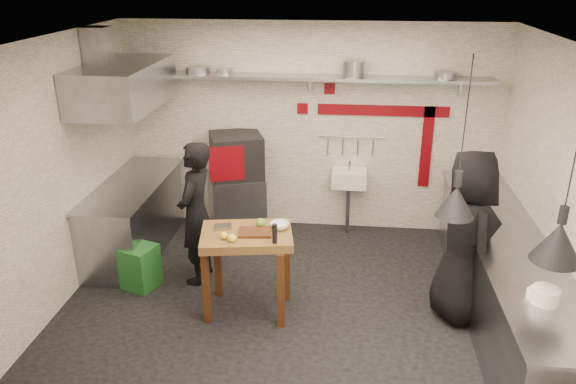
# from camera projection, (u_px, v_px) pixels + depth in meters

# --- Properties ---
(floor) EXTENTS (5.00, 5.00, 0.00)m
(floor) POSITION_uv_depth(u_px,v_px,m) (294.00, 305.00, 6.11)
(floor) COLOR black
(floor) RESTS_ON ground
(ceiling) EXTENTS (5.00, 5.00, 0.00)m
(ceiling) POSITION_uv_depth(u_px,v_px,m) (295.00, 41.00, 5.06)
(ceiling) COLOR silver
(ceiling) RESTS_ON floor
(wall_back) EXTENTS (5.00, 0.04, 2.80)m
(wall_back) POSITION_uv_depth(u_px,v_px,m) (310.00, 129.00, 7.52)
(wall_back) COLOR white
(wall_back) RESTS_ON floor
(wall_front) EXTENTS (5.00, 0.04, 2.80)m
(wall_front) POSITION_uv_depth(u_px,v_px,m) (263.00, 302.00, 3.65)
(wall_front) COLOR white
(wall_front) RESTS_ON floor
(wall_left) EXTENTS (0.04, 4.20, 2.80)m
(wall_left) POSITION_uv_depth(u_px,v_px,m) (56.00, 176.00, 5.84)
(wall_left) COLOR white
(wall_left) RESTS_ON floor
(wall_right) EXTENTS (0.04, 4.20, 2.80)m
(wall_right) POSITION_uv_depth(u_px,v_px,m) (556.00, 196.00, 5.33)
(wall_right) COLOR white
(wall_right) RESTS_ON floor
(red_band_horiz) EXTENTS (1.70, 0.02, 0.14)m
(red_band_horiz) POSITION_uv_depth(u_px,v_px,m) (383.00, 111.00, 7.30)
(red_band_horiz) COLOR maroon
(red_band_horiz) RESTS_ON wall_back
(red_band_vert) EXTENTS (0.14, 0.02, 1.10)m
(red_band_vert) POSITION_uv_depth(u_px,v_px,m) (426.00, 147.00, 7.42)
(red_band_vert) COLOR maroon
(red_band_vert) RESTS_ON wall_back
(red_tile_a) EXTENTS (0.14, 0.02, 0.14)m
(red_tile_a) POSITION_uv_depth(u_px,v_px,m) (330.00, 89.00, 7.27)
(red_tile_a) COLOR maroon
(red_tile_a) RESTS_ON wall_back
(red_tile_b) EXTENTS (0.14, 0.02, 0.14)m
(red_tile_b) POSITION_uv_depth(u_px,v_px,m) (303.00, 109.00, 7.41)
(red_tile_b) COLOR maroon
(red_tile_b) RESTS_ON wall_back
(back_shelf) EXTENTS (4.60, 0.34, 0.04)m
(back_shelf) POSITION_uv_depth(u_px,v_px,m) (310.00, 78.00, 7.08)
(back_shelf) COLOR gray
(back_shelf) RESTS_ON wall_back
(shelf_bracket_left) EXTENTS (0.04, 0.06, 0.24)m
(shelf_bracket_left) POSITION_uv_depth(u_px,v_px,m) (168.00, 80.00, 7.45)
(shelf_bracket_left) COLOR gray
(shelf_bracket_left) RESTS_ON wall_back
(shelf_bracket_mid) EXTENTS (0.04, 0.06, 0.24)m
(shelf_bracket_mid) POSITION_uv_depth(u_px,v_px,m) (310.00, 83.00, 7.26)
(shelf_bracket_mid) COLOR gray
(shelf_bracket_mid) RESTS_ON wall_back
(shelf_bracket_right) EXTENTS (0.04, 0.06, 0.24)m
(shelf_bracket_right) POSITION_uv_depth(u_px,v_px,m) (461.00, 86.00, 7.07)
(shelf_bracket_right) COLOR gray
(shelf_bracket_right) RESTS_ON wall_back
(pan_far_left) EXTENTS (0.40, 0.40, 0.09)m
(pan_far_left) POSITION_uv_depth(u_px,v_px,m) (198.00, 70.00, 7.20)
(pan_far_left) COLOR gray
(pan_far_left) RESTS_ON back_shelf
(pan_mid_left) EXTENTS (0.23, 0.23, 0.07)m
(pan_mid_left) POSITION_uv_depth(u_px,v_px,m) (224.00, 71.00, 7.17)
(pan_mid_left) COLOR gray
(pan_mid_left) RESTS_ON back_shelf
(stock_pot) EXTENTS (0.34, 0.34, 0.20)m
(stock_pot) POSITION_uv_depth(u_px,v_px,m) (353.00, 69.00, 6.98)
(stock_pot) COLOR gray
(stock_pot) RESTS_ON back_shelf
(pan_right) EXTENTS (0.34, 0.34, 0.08)m
(pan_right) POSITION_uv_depth(u_px,v_px,m) (445.00, 75.00, 6.89)
(pan_right) COLOR gray
(pan_right) RESTS_ON back_shelf
(oven_stand) EXTENTS (0.88, 0.84, 0.80)m
(oven_stand) POSITION_uv_depth(u_px,v_px,m) (237.00, 203.00, 7.71)
(oven_stand) COLOR gray
(oven_stand) RESTS_ON floor
(combi_oven) EXTENTS (0.82, 0.79, 0.58)m
(combi_oven) POSITION_uv_depth(u_px,v_px,m) (237.00, 156.00, 7.45)
(combi_oven) COLOR black
(combi_oven) RESTS_ON oven_stand
(oven_door) EXTENTS (0.43, 0.18, 0.46)m
(oven_door) POSITION_uv_depth(u_px,v_px,m) (227.00, 164.00, 7.15)
(oven_door) COLOR maroon
(oven_door) RESTS_ON combi_oven
(oven_glass) EXTENTS (0.31, 0.12, 0.34)m
(oven_glass) POSITION_uv_depth(u_px,v_px,m) (232.00, 163.00, 7.16)
(oven_glass) COLOR black
(oven_glass) RESTS_ON oven_door
(hand_sink) EXTENTS (0.46, 0.34, 0.22)m
(hand_sink) POSITION_uv_depth(u_px,v_px,m) (349.00, 178.00, 7.53)
(hand_sink) COLOR white
(hand_sink) RESTS_ON wall_back
(sink_tap) EXTENTS (0.03, 0.03, 0.14)m
(sink_tap) POSITION_uv_depth(u_px,v_px,m) (350.00, 166.00, 7.46)
(sink_tap) COLOR gray
(sink_tap) RESTS_ON hand_sink
(sink_drain) EXTENTS (0.06, 0.06, 0.66)m
(sink_drain) POSITION_uv_depth(u_px,v_px,m) (348.00, 209.00, 7.66)
(sink_drain) COLOR gray
(sink_drain) RESTS_ON floor
(utensil_rail) EXTENTS (0.90, 0.02, 0.02)m
(utensil_rail) POSITION_uv_depth(u_px,v_px,m) (351.00, 137.00, 7.46)
(utensil_rail) COLOR gray
(utensil_rail) RESTS_ON wall_back
(counter_right) EXTENTS (0.70, 3.80, 0.90)m
(counter_right) POSITION_uv_depth(u_px,v_px,m) (504.00, 280.00, 5.72)
(counter_right) COLOR gray
(counter_right) RESTS_ON floor
(counter_right_top) EXTENTS (0.76, 3.90, 0.03)m
(counter_right_top) POSITION_uv_depth(u_px,v_px,m) (510.00, 240.00, 5.55)
(counter_right_top) COLOR gray
(counter_right_top) RESTS_ON counter_right
(plate_stack) EXTENTS (0.25, 0.25, 0.13)m
(plate_stack) POSITION_uv_depth(u_px,v_px,m) (545.00, 296.00, 4.46)
(plate_stack) COLOR white
(plate_stack) RESTS_ON counter_right_top
(small_bowl_right) EXTENTS (0.25, 0.25, 0.05)m
(small_bowl_right) POSITION_uv_depth(u_px,v_px,m) (539.00, 294.00, 4.55)
(small_bowl_right) COLOR white
(small_bowl_right) RESTS_ON counter_right_top
(counter_left) EXTENTS (0.70, 1.90, 0.90)m
(counter_left) POSITION_uv_depth(u_px,v_px,m) (134.00, 218.00, 7.12)
(counter_left) COLOR gray
(counter_left) RESTS_ON floor
(counter_left_top) EXTENTS (0.76, 2.00, 0.03)m
(counter_left_top) POSITION_uv_depth(u_px,v_px,m) (130.00, 184.00, 6.95)
(counter_left_top) COLOR gray
(counter_left_top) RESTS_ON counter_left
(extractor_hood) EXTENTS (0.78, 1.60, 0.50)m
(extractor_hood) POSITION_uv_depth(u_px,v_px,m) (123.00, 85.00, 6.48)
(extractor_hood) COLOR gray
(extractor_hood) RESTS_ON ceiling
(hood_duct) EXTENTS (0.28, 0.28, 0.50)m
(hood_duct) POSITION_uv_depth(u_px,v_px,m) (98.00, 49.00, 6.36)
(hood_duct) COLOR gray
(hood_duct) RESTS_ON ceiling
(green_bin) EXTENTS (0.45, 0.45, 0.50)m
(green_bin) POSITION_uv_depth(u_px,v_px,m) (140.00, 267.00, 6.39)
(green_bin) COLOR #1E5D24
(green_bin) RESTS_ON floor
(prep_table) EXTENTS (1.01, 0.78, 0.92)m
(prep_table) POSITION_uv_depth(u_px,v_px,m) (248.00, 272.00, 5.87)
(prep_table) COLOR brown
(prep_table) RESTS_ON floor
(cutting_board) EXTENTS (0.36, 0.27, 0.02)m
(cutting_board) POSITION_uv_depth(u_px,v_px,m) (255.00, 232.00, 5.66)
(cutting_board) COLOR #4B2612
(cutting_board) RESTS_ON prep_table
(pepper_mill) EXTENTS (0.06, 0.06, 0.20)m
(pepper_mill) POSITION_uv_depth(u_px,v_px,m) (275.00, 234.00, 5.44)
(pepper_mill) COLOR black
(pepper_mill) RESTS_ON prep_table
(lemon_a) EXTENTS (0.09, 0.09, 0.07)m
(lemon_a) POSITION_uv_depth(u_px,v_px,m) (224.00, 236.00, 5.53)
(lemon_a) COLOR yellow
(lemon_a) RESTS_ON prep_table
(lemon_b) EXTENTS (0.09, 0.09, 0.08)m
(lemon_b) POSITION_uv_depth(u_px,v_px,m) (232.00, 238.00, 5.49)
(lemon_b) COLOR yellow
(lemon_b) RESTS_ON prep_table
(veg_ball) EXTENTS (0.12, 0.12, 0.10)m
(veg_ball) POSITION_uv_depth(u_px,v_px,m) (260.00, 223.00, 5.78)
(veg_ball) COLOR olive
(veg_ball) RESTS_ON prep_table
(steel_tray) EXTENTS (0.20, 0.16, 0.03)m
(steel_tray) POSITION_uv_depth(u_px,v_px,m) (223.00, 227.00, 5.78)
(steel_tray) COLOR gray
(steel_tray) RESTS_ON prep_table
(bowl) EXTENTS (0.24, 0.24, 0.06)m
(bowl) POSITION_uv_depth(u_px,v_px,m) (280.00, 226.00, 5.76)
(bowl) COLOR white
(bowl) RESTS_ON prep_table
(heat_lamp_near) EXTENTS (0.33, 0.33, 1.38)m
(heat_lamp_near) POSITION_uv_depth(u_px,v_px,m) (463.00, 139.00, 4.61)
(heat_lamp_near) COLOR black
(heat_lamp_near) RESTS_ON ceiling
(heat_lamp_far) EXTENTS (0.49, 0.49, 1.50)m
(heat_lamp_far) POSITION_uv_depth(u_px,v_px,m) (573.00, 170.00, 4.09)
(heat_lamp_far) COLOR black
(heat_lamp_far) RESTS_ON ceiling
(chef_left) EXTENTS (0.48, 0.66, 1.67)m
(chef_left) POSITION_uv_depth(u_px,v_px,m) (196.00, 213.00, 6.33)
(chef_left) COLOR black
(chef_left) RESTS_ON floor
(chef_right) EXTENTS (0.78, 1.00, 1.82)m
(chef_right) POSITION_uv_depth(u_px,v_px,m) (466.00, 237.00, 5.61)
(chef_right) COLOR black
(chef_right) RESTS_ON floor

